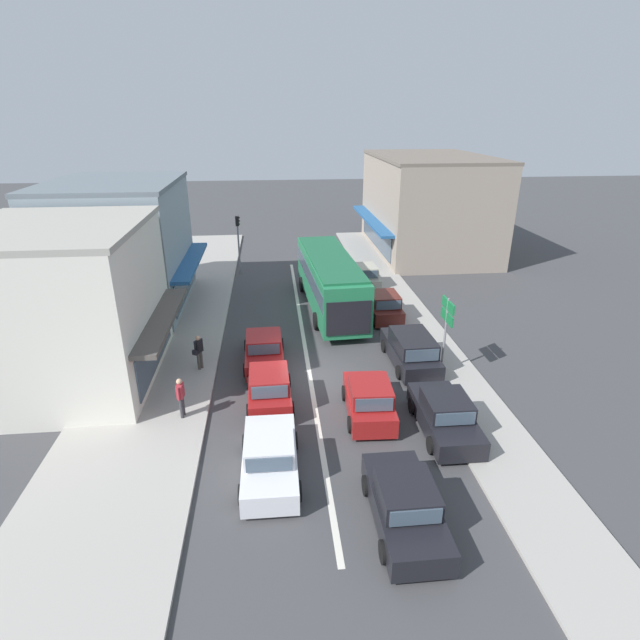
{
  "coord_description": "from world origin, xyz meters",
  "views": [
    {
      "loc": [
        -1.49,
        -19.3,
        10.94
      ],
      "look_at": [
        0.82,
        3.85,
        1.2
      ],
      "focal_mm": 28.0,
      "sensor_mm": 36.0,
      "label": 1
    }
  ],
  "objects_px": {
    "sedan_behind_bus_mid": "(264,350)",
    "hatchback_behind_bus_near": "(269,388)",
    "parked_wagon_kerb_second": "(411,350)",
    "pedestrian_browsing_midblock": "(181,395)",
    "sedan_queue_far_back": "(405,505)",
    "sedan_adjacent_lane_trail": "(270,457)",
    "city_bus": "(330,278)",
    "parked_sedan_kerb_front": "(445,415)",
    "parked_hatchback_kerb_rear": "(363,277)",
    "traffic_light_downstreet": "(238,235)",
    "pedestrian_with_handbag_near": "(199,350)",
    "directional_road_sign": "(447,318)",
    "hatchback_queue_gap_filler": "(369,400)",
    "parked_hatchback_kerb_third": "(383,306)"
  },
  "relations": [
    {
      "from": "sedan_behind_bus_mid",
      "to": "hatchback_behind_bus_near",
      "type": "bearing_deg",
      "value": -86.41
    },
    {
      "from": "parked_wagon_kerb_second",
      "to": "pedestrian_browsing_midblock",
      "type": "xyz_separation_m",
      "value": [
        -9.87,
        -3.56,
        0.32
      ]
    },
    {
      "from": "sedan_queue_far_back",
      "to": "sedan_adjacent_lane_trail",
      "type": "bearing_deg",
      "value": 146.6
    },
    {
      "from": "city_bus",
      "to": "parked_sedan_kerb_front",
      "type": "height_order",
      "value": "city_bus"
    },
    {
      "from": "parked_sedan_kerb_front",
      "to": "pedestrian_browsing_midblock",
      "type": "height_order",
      "value": "pedestrian_browsing_midblock"
    },
    {
      "from": "sedan_behind_bus_mid",
      "to": "parked_hatchback_kerb_rear",
      "type": "relative_size",
      "value": 1.13
    },
    {
      "from": "traffic_light_downstreet",
      "to": "hatchback_behind_bus_near",
      "type": "bearing_deg",
      "value": -83.56
    },
    {
      "from": "sedan_queue_far_back",
      "to": "pedestrian_with_handbag_near",
      "type": "distance_m",
      "value": 12.02
    },
    {
      "from": "sedan_adjacent_lane_trail",
      "to": "directional_road_sign",
      "type": "relative_size",
      "value": 1.17
    },
    {
      "from": "hatchback_queue_gap_filler",
      "to": "sedan_queue_far_back",
      "type": "relative_size",
      "value": 0.9
    },
    {
      "from": "sedan_adjacent_lane_trail",
      "to": "traffic_light_downstreet",
      "type": "relative_size",
      "value": 1.0
    },
    {
      "from": "parked_hatchback_kerb_third",
      "to": "traffic_light_downstreet",
      "type": "distance_m",
      "value": 12.84
    },
    {
      "from": "pedestrian_browsing_midblock",
      "to": "sedan_queue_far_back",
      "type": "bearing_deg",
      "value": -40.11
    },
    {
      "from": "parked_sedan_kerb_front",
      "to": "directional_road_sign",
      "type": "distance_m",
      "value": 4.94
    },
    {
      "from": "sedan_adjacent_lane_trail",
      "to": "parked_hatchback_kerb_rear",
      "type": "distance_m",
      "value": 19.44
    },
    {
      "from": "parked_sedan_kerb_front",
      "to": "pedestrian_with_handbag_near",
      "type": "bearing_deg",
      "value": 149.73
    },
    {
      "from": "sedan_adjacent_lane_trail",
      "to": "pedestrian_browsing_midblock",
      "type": "xyz_separation_m",
      "value": [
        -3.31,
        3.48,
        0.4
      ]
    },
    {
      "from": "hatchback_queue_gap_filler",
      "to": "traffic_light_downstreet",
      "type": "xyz_separation_m",
      "value": [
        -5.83,
        19.12,
        2.15
      ]
    },
    {
      "from": "parked_sedan_kerb_front",
      "to": "parked_hatchback_kerb_rear",
      "type": "relative_size",
      "value": 1.12
    },
    {
      "from": "hatchback_queue_gap_filler",
      "to": "directional_road_sign",
      "type": "distance_m",
      "value": 5.34
    },
    {
      "from": "traffic_light_downstreet",
      "to": "pedestrian_with_handbag_near",
      "type": "height_order",
      "value": "traffic_light_downstreet"
    },
    {
      "from": "hatchback_behind_bus_near",
      "to": "parked_sedan_kerb_front",
      "type": "relative_size",
      "value": 0.89
    },
    {
      "from": "parked_hatchback_kerb_third",
      "to": "traffic_light_downstreet",
      "type": "bearing_deg",
      "value": 132.33
    },
    {
      "from": "parked_sedan_kerb_front",
      "to": "parked_wagon_kerb_second",
      "type": "xyz_separation_m",
      "value": [
        0.16,
        5.27,
        0.08
      ]
    },
    {
      "from": "parked_hatchback_kerb_rear",
      "to": "pedestrian_with_handbag_near",
      "type": "relative_size",
      "value": 2.3
    },
    {
      "from": "sedan_adjacent_lane_trail",
      "to": "hatchback_behind_bus_near",
      "type": "bearing_deg",
      "value": 89.85
    },
    {
      "from": "hatchback_behind_bus_near",
      "to": "pedestrian_browsing_midblock",
      "type": "bearing_deg",
      "value": -166.1
    },
    {
      "from": "sedan_behind_bus_mid",
      "to": "pedestrian_browsing_midblock",
      "type": "height_order",
      "value": "pedestrian_browsing_midblock"
    },
    {
      "from": "city_bus",
      "to": "traffic_light_downstreet",
      "type": "xyz_separation_m",
      "value": [
        -5.66,
        7.58,
        0.97
      ]
    },
    {
      "from": "parked_wagon_kerb_second",
      "to": "parked_hatchback_kerb_third",
      "type": "distance_m",
      "value": 5.76
    },
    {
      "from": "hatchback_queue_gap_filler",
      "to": "parked_wagon_kerb_second",
      "type": "height_order",
      "value": "parked_wagon_kerb_second"
    },
    {
      "from": "hatchback_behind_bus_near",
      "to": "parked_hatchback_kerb_third",
      "type": "relative_size",
      "value": 1.0
    },
    {
      "from": "hatchback_behind_bus_near",
      "to": "pedestrian_with_handbag_near",
      "type": "relative_size",
      "value": 2.29
    },
    {
      "from": "traffic_light_downstreet",
      "to": "pedestrian_browsing_midblock",
      "type": "bearing_deg",
      "value": -94.0
    },
    {
      "from": "parked_sedan_kerb_front",
      "to": "parked_wagon_kerb_second",
      "type": "bearing_deg",
      "value": 88.3
    },
    {
      "from": "sedan_behind_bus_mid",
      "to": "parked_wagon_kerb_second",
      "type": "relative_size",
      "value": 0.93
    },
    {
      "from": "hatchback_queue_gap_filler",
      "to": "hatchback_behind_bus_near",
      "type": "xyz_separation_m",
      "value": [
        -3.81,
        1.26,
        0.0
      ]
    },
    {
      "from": "parked_wagon_kerb_second",
      "to": "pedestrian_with_handbag_near",
      "type": "xyz_separation_m",
      "value": [
        -9.68,
        0.29,
        0.32
      ]
    },
    {
      "from": "parked_hatchback_kerb_rear",
      "to": "parked_sedan_kerb_front",
      "type": "bearing_deg",
      "value": -89.94
    },
    {
      "from": "parked_wagon_kerb_second",
      "to": "pedestrian_browsing_midblock",
      "type": "height_order",
      "value": "pedestrian_browsing_midblock"
    },
    {
      "from": "hatchback_queue_gap_filler",
      "to": "parked_wagon_kerb_second",
      "type": "bearing_deg",
      "value": 55.59
    },
    {
      "from": "sedan_behind_bus_mid",
      "to": "directional_road_sign",
      "type": "distance_m",
      "value": 8.42
    },
    {
      "from": "directional_road_sign",
      "to": "city_bus",
      "type": "bearing_deg",
      "value": 115.67
    },
    {
      "from": "sedan_adjacent_lane_trail",
      "to": "parked_sedan_kerb_front",
      "type": "distance_m",
      "value": 6.65
    },
    {
      "from": "parked_hatchback_kerb_rear",
      "to": "sedan_queue_far_back",
      "type": "bearing_deg",
      "value": -97.1
    },
    {
      "from": "traffic_light_downstreet",
      "to": "directional_road_sign",
      "type": "relative_size",
      "value": 1.17
    },
    {
      "from": "sedan_behind_bus_mid",
      "to": "parked_hatchback_kerb_third",
      "type": "xyz_separation_m",
      "value": [
        6.73,
        4.91,
        0.05
      ]
    },
    {
      "from": "parked_sedan_kerb_front",
      "to": "parked_hatchback_kerb_third",
      "type": "bearing_deg",
      "value": 89.43
    },
    {
      "from": "traffic_light_downstreet",
      "to": "pedestrian_browsing_midblock",
      "type": "relative_size",
      "value": 2.58
    },
    {
      "from": "hatchback_queue_gap_filler",
      "to": "sedan_behind_bus_mid",
      "type": "xyz_separation_m",
      "value": [
        -4.04,
        4.85,
        -0.05
      ]
    }
  ]
}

